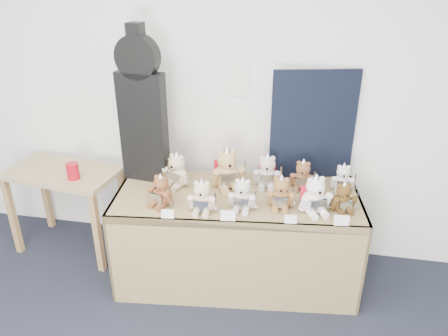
% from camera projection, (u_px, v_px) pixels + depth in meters
% --- Properties ---
extents(room_shell, '(6.00, 6.00, 6.00)m').
position_uv_depth(room_shell, '(236.00, 77.00, 3.35)').
color(room_shell, silver).
rests_on(room_shell, floor).
extents(display_table, '(1.88, 0.95, 0.75)m').
position_uv_depth(display_table, '(236.00, 219.00, 3.23)').
color(display_table, olive).
rests_on(display_table, floor).
extents(side_table, '(0.96, 0.61, 0.76)m').
position_uv_depth(side_table, '(65.00, 184.00, 3.64)').
color(side_table, '#967F51').
rests_on(side_table, floor).
extents(guitar_case, '(0.37, 0.15, 1.19)m').
position_uv_depth(guitar_case, '(142.00, 108.00, 3.21)').
color(guitar_case, black).
rests_on(guitar_case, display_table).
extents(navy_board, '(0.63, 0.17, 0.86)m').
position_uv_depth(navy_board, '(313.00, 126.00, 3.30)').
color(navy_board, black).
rests_on(navy_board, display_table).
extents(red_cup, '(0.10, 0.10, 0.13)m').
position_uv_depth(red_cup, '(73.00, 171.00, 3.42)').
color(red_cup, '#B10B1B').
rests_on(red_cup, side_table).
extents(teddy_front_far_left, '(0.21, 0.20, 0.26)m').
position_uv_depth(teddy_front_far_left, '(161.00, 192.00, 3.05)').
color(teddy_front_far_left, brown).
rests_on(teddy_front_far_left, display_table).
extents(teddy_front_left, '(0.22, 0.18, 0.27)m').
position_uv_depth(teddy_front_left, '(202.00, 198.00, 2.97)').
color(teddy_front_left, beige).
rests_on(teddy_front_left, display_table).
extents(teddy_front_centre, '(0.21, 0.17, 0.26)m').
position_uv_depth(teddy_front_centre, '(242.00, 196.00, 2.99)').
color(teddy_front_centre, beige).
rests_on(teddy_front_centre, display_table).
extents(teddy_front_right, '(0.22, 0.18, 0.26)m').
position_uv_depth(teddy_front_right, '(281.00, 194.00, 3.02)').
color(teddy_front_right, olive).
rests_on(teddy_front_right, display_table).
extents(teddy_front_far_right, '(0.25, 0.24, 0.30)m').
position_uv_depth(teddy_front_far_right, '(315.00, 196.00, 2.96)').
color(teddy_front_far_right, white).
rests_on(teddy_front_far_right, display_table).
extents(teddy_front_end, '(0.20, 0.18, 0.24)m').
position_uv_depth(teddy_front_end, '(343.00, 198.00, 2.98)').
color(teddy_front_end, brown).
rests_on(teddy_front_end, display_table).
extents(teddy_back_left, '(0.24, 0.22, 0.29)m').
position_uv_depth(teddy_back_left, '(177.00, 171.00, 3.32)').
color(teddy_back_left, beige).
rests_on(teddy_back_left, display_table).
extents(teddy_back_centre_left, '(0.29, 0.28, 0.35)m').
position_uv_depth(teddy_back_centre_left, '(227.00, 170.00, 3.28)').
color(teddy_back_centre_left, tan).
rests_on(teddy_back_centre_left, display_table).
extents(teddy_back_centre_right, '(0.24, 0.20, 0.29)m').
position_uv_depth(teddy_back_centre_right, '(267.00, 172.00, 3.30)').
color(teddy_back_centre_right, beige).
rests_on(teddy_back_centre_right, display_table).
extents(teddy_back_right, '(0.21, 0.17, 0.25)m').
position_uv_depth(teddy_back_right, '(302.00, 176.00, 3.28)').
color(teddy_back_right, brown).
rests_on(teddy_back_right, display_table).
extents(teddy_back_end, '(0.19, 0.15, 0.23)m').
position_uv_depth(teddy_back_end, '(343.00, 179.00, 3.25)').
color(teddy_back_end, white).
rests_on(teddy_back_end, display_table).
extents(teddy_back_far_left, '(0.20, 0.17, 0.25)m').
position_uv_depth(teddy_back_far_left, '(175.00, 172.00, 3.33)').
color(teddy_back_far_left, olive).
rests_on(teddy_back_far_left, display_table).
extents(entry_card_a, '(0.09, 0.03, 0.06)m').
position_uv_depth(entry_card_a, '(168.00, 214.00, 2.92)').
color(entry_card_a, white).
rests_on(entry_card_a, display_table).
extents(entry_card_b, '(0.10, 0.03, 0.07)m').
position_uv_depth(entry_card_b, '(228.00, 216.00, 2.89)').
color(entry_card_b, white).
rests_on(entry_card_b, display_table).
extents(entry_card_c, '(0.08, 0.03, 0.06)m').
position_uv_depth(entry_card_c, '(291.00, 219.00, 2.86)').
color(entry_card_c, white).
rests_on(entry_card_c, display_table).
extents(entry_card_d, '(0.10, 0.03, 0.07)m').
position_uv_depth(entry_card_d, '(342.00, 220.00, 2.83)').
color(entry_card_d, white).
rests_on(entry_card_d, display_table).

